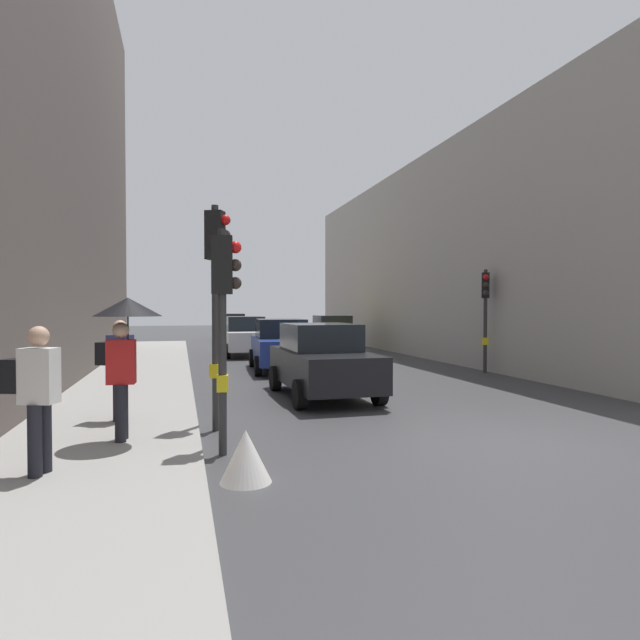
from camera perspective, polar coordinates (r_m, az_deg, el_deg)
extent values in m
plane|color=#38383A|center=(9.27, 20.14, -12.16)|extent=(120.00, 120.00, 0.00)
cube|color=gray|center=(13.62, -19.61, -7.51)|extent=(2.97, 40.00, 0.16)
cube|color=#B2ADA3|center=(28.13, 20.30, 5.67)|extent=(12.00, 28.06, 8.67)
cylinder|color=#2D2D2D|center=(18.50, 17.12, -0.14)|extent=(0.12, 0.12, 3.41)
cube|color=black|center=(18.51, 17.14, 3.53)|extent=(0.35, 0.38, 0.84)
cube|color=yellow|center=(18.52, 17.10, -2.16)|extent=(0.25, 0.24, 0.24)
sphere|color=red|center=(18.33, 17.18, 4.36)|extent=(0.18, 0.18, 0.18)
sphere|color=#2D231E|center=(18.32, 17.17, 3.55)|extent=(0.18, 0.18, 0.18)
sphere|color=#2D231E|center=(18.31, 17.17, 2.74)|extent=(0.18, 0.18, 0.18)
cylinder|color=#2D2D2D|center=(9.52, -11.03, 0.16)|extent=(0.12, 0.12, 3.92)
cube|color=black|center=(9.60, -11.07, 8.80)|extent=(0.37, 0.34, 0.84)
cube|color=yellow|center=(9.58, -11.01, -5.30)|extent=(0.23, 0.25, 0.24)
sphere|color=red|center=(9.57, -10.00, 10.40)|extent=(0.18, 0.18, 0.18)
sphere|color=#2D231E|center=(9.53, -9.99, 8.86)|extent=(0.18, 0.18, 0.18)
sphere|color=#2D231E|center=(9.50, -9.99, 7.30)|extent=(0.18, 0.18, 0.18)
cylinder|color=#2D2D2D|center=(7.93, -10.31, -2.36)|extent=(0.12, 0.12, 3.29)
cube|color=black|center=(7.94, -10.34, 5.75)|extent=(0.32, 0.27, 0.84)
cube|color=yellow|center=(7.99, -10.29, -6.61)|extent=(0.18, 0.22, 0.24)
sphere|color=red|center=(7.96, -8.97, 7.63)|extent=(0.18, 0.18, 0.18)
sphere|color=#2D231E|center=(7.94, -8.96, 5.76)|extent=(0.18, 0.18, 0.18)
sphere|color=#2D231E|center=(7.92, -8.96, 3.88)|extent=(0.18, 0.18, 0.18)
cube|color=navy|center=(18.47, -4.11, -3.14)|extent=(2.07, 4.31, 0.80)
cube|color=black|center=(18.67, -4.20, -0.88)|extent=(1.73, 2.10, 0.64)
cylinder|color=black|center=(17.31, -0.60, -4.77)|extent=(0.26, 0.65, 0.64)
cylinder|color=black|center=(17.08, -6.58, -4.85)|extent=(0.26, 0.65, 0.64)
cylinder|color=black|center=(19.96, -1.99, -3.96)|extent=(0.26, 0.65, 0.64)
cylinder|color=black|center=(19.76, -7.17, -4.02)|extent=(0.26, 0.65, 0.64)
cube|color=silver|center=(24.33, -7.95, -2.08)|extent=(1.81, 4.20, 0.80)
cube|color=black|center=(24.55, -8.02, -0.37)|extent=(1.60, 2.00, 0.64)
cylinder|color=black|center=(23.15, -5.35, -3.24)|extent=(0.22, 0.64, 0.64)
cylinder|color=black|center=(22.93, -9.80, -3.30)|extent=(0.22, 0.64, 0.64)
cylinder|color=black|center=(25.81, -6.30, -2.78)|extent=(0.22, 0.64, 0.64)
cylinder|color=black|center=(25.62, -10.29, -2.82)|extent=(0.22, 0.64, 0.64)
cube|color=black|center=(12.91, 0.32, -5.05)|extent=(1.89, 4.24, 0.80)
cube|color=black|center=(13.09, 0.01, -1.80)|extent=(1.64, 2.03, 0.64)
cylinder|color=black|center=(11.99, 6.30, -7.47)|extent=(0.23, 0.64, 0.64)
cylinder|color=black|center=(11.44, -2.17, -7.89)|extent=(0.23, 0.64, 0.64)
cylinder|color=black|center=(14.50, 2.27, -5.94)|extent=(0.23, 0.64, 0.64)
cylinder|color=black|center=(14.05, -4.77, -6.18)|extent=(0.23, 0.64, 0.64)
cube|color=red|center=(36.58, -9.37, -0.96)|extent=(1.94, 4.26, 0.80)
cube|color=black|center=(36.80, -9.42, 0.17)|extent=(1.67, 2.05, 0.64)
cylinder|color=black|center=(35.38, -7.65, -1.68)|extent=(0.24, 0.65, 0.64)
cylinder|color=black|center=(35.15, -10.55, -1.71)|extent=(0.24, 0.65, 0.64)
cylinder|color=black|center=(38.05, -8.27, -1.48)|extent=(0.24, 0.65, 0.64)
cylinder|color=black|center=(37.84, -10.97, -1.50)|extent=(0.24, 0.65, 0.64)
cube|color=yellow|center=(27.61, 1.16, -1.67)|extent=(1.91, 4.25, 0.80)
cube|color=black|center=(27.34, 1.29, -0.19)|extent=(1.65, 2.04, 0.64)
cylinder|color=black|center=(28.74, -1.24, -2.36)|extent=(0.24, 0.65, 0.64)
cylinder|color=black|center=(29.16, 2.22, -2.30)|extent=(0.24, 0.65, 0.64)
cylinder|color=black|center=(26.11, -0.03, -2.72)|extent=(0.24, 0.65, 0.64)
cylinder|color=black|center=(26.57, 3.76, -2.65)|extent=(0.24, 0.65, 0.64)
cylinder|color=black|center=(8.78, -20.17, -9.03)|extent=(0.16, 0.16, 0.85)
cylinder|color=black|center=(8.58, -20.40, -9.26)|extent=(0.16, 0.16, 0.85)
cube|color=red|center=(8.58, -20.32, -4.18)|extent=(0.42, 0.29, 0.66)
sphere|color=tan|center=(8.54, -20.35, -1.04)|extent=(0.24, 0.24, 0.24)
cylinder|color=black|center=(8.54, -19.67, -2.51)|extent=(0.02, 0.02, 0.90)
cone|color=black|center=(8.52, -19.70, 1.32)|extent=(1.00, 1.00, 0.28)
cylinder|color=black|center=(7.43, -27.16, -10.97)|extent=(0.16, 0.16, 0.85)
cylinder|color=black|center=(7.26, -27.99, -11.26)|extent=(0.16, 0.16, 0.85)
cube|color=silver|center=(7.23, -27.63, -5.25)|extent=(0.46, 0.37, 0.66)
sphere|color=tan|center=(7.19, -27.67, -1.53)|extent=(0.24, 0.24, 0.24)
cube|color=black|center=(7.39, -29.62, -5.13)|extent=(0.28, 0.33, 0.40)
cylinder|color=black|center=(10.30, -20.13, -7.50)|extent=(0.16, 0.16, 0.85)
cylinder|color=black|center=(10.12, -20.65, -7.66)|extent=(0.16, 0.16, 0.85)
cube|color=navy|center=(10.12, -20.42, -3.35)|extent=(0.47, 0.39, 0.66)
sphere|color=tan|center=(10.09, -20.44, -0.69)|extent=(0.24, 0.24, 0.24)
cube|color=black|center=(10.26, -21.91, -3.30)|extent=(0.29, 0.33, 0.40)
cone|color=silver|center=(6.86, -7.88, -14.09)|extent=(0.64, 0.64, 0.65)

